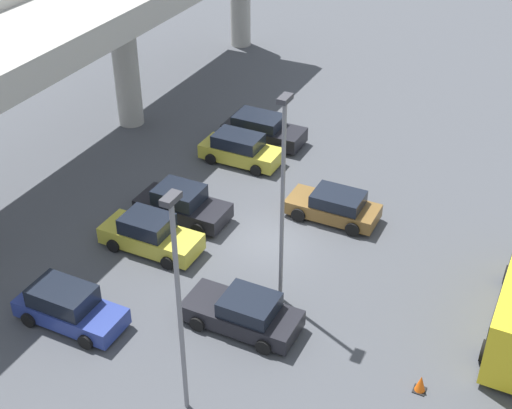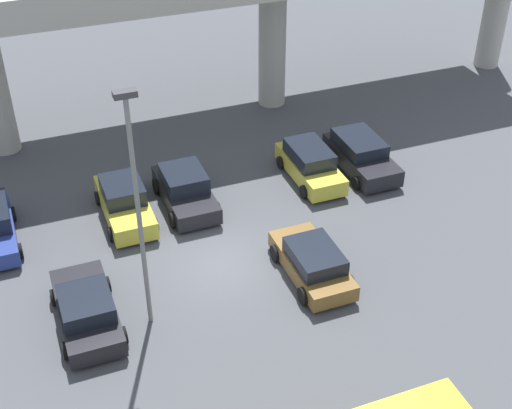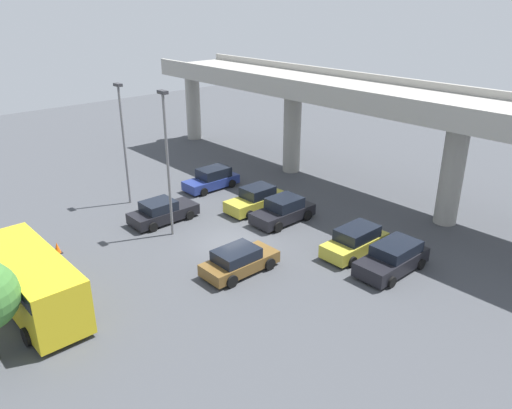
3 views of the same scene
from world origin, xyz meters
The scene contains 12 objects.
ground_plane centered at (0.00, 0.00, 0.00)m, with size 93.72×93.72×0.00m, color #424449.
highway_overpass centered at (0.00, 12.43, 6.76)m, with size 44.36×6.92×8.42m.
parked_car_0 centered at (-8.29, 4.78, 0.76)m, with size 2.01×4.41×1.62m.
parked_car_1 centered at (-5.54, -1.46, 0.69)m, with size 2.18×4.56×1.50m.
parked_car_2 centered at (-2.85, 4.56, 0.76)m, with size 2.06×4.56×1.67m.
parked_car_3 centered at (-0.16, 4.53, 0.76)m, with size 2.18×4.43×1.66m.
parked_car_4 centered at (2.97, -1.95, 0.69)m, with size 2.11×4.34×1.44m.
parked_car_5 centered at (5.83, 4.51, 0.76)m, with size 2.02×4.34×1.61m.
parked_car_6 centered at (8.44, 4.42, 0.76)m, with size 2.19×4.55×1.58m.
lamp_post_near_aisle centered at (-9.93, -1.49, 4.99)m, with size 0.70×0.35×8.59m.
lamp_post_mid_lot centered at (-3.43, -2.06, 5.22)m, with size 0.70×0.35×9.02m.
traffic_cone centered at (-5.75, -8.49, 0.33)m, with size 0.44×0.44×0.70m.
Camera 1 is at (-23.84, -10.91, 19.25)m, focal length 50.00 mm.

